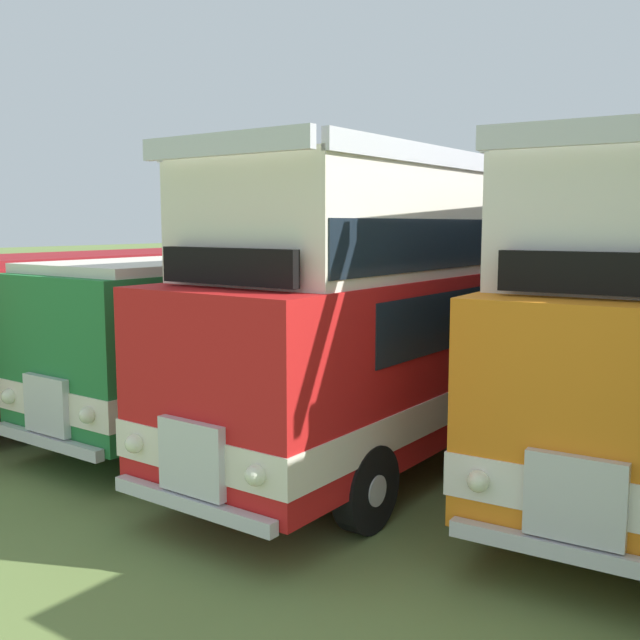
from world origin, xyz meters
TOP-DOWN VIEW (x-y plane):
  - bus_first_in_row at (-9.85, -0.33)m, footprint 2.93×11.13m
  - bus_second_in_row at (-6.57, -0.18)m, footprint 2.72×10.11m
  - bus_third_in_row at (-3.28, 0.09)m, footprint 2.76×11.53m

SIDE VIEW (x-z plane):
  - bus_second_in_row at x=-6.57m, z-range 0.26..3.25m
  - bus_first_in_row at x=-9.85m, z-range 0.26..3.25m
  - bus_third_in_row at x=-3.28m, z-range 0.10..4.62m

